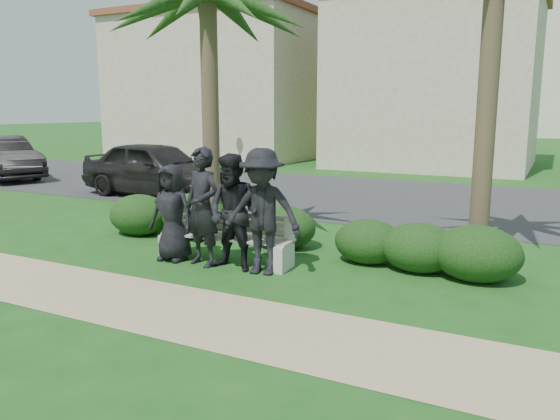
{
  "coord_description": "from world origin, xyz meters",
  "views": [
    {
      "loc": [
        4.05,
        -6.95,
        2.46
      ],
      "look_at": [
        -0.03,
        1.0,
        0.81
      ],
      "focal_mm": 35.0,
      "sensor_mm": 36.0,
      "label": 1
    }
  ],
  "objects_px": {
    "street_lamp": "(208,98)",
    "man_b": "(202,207)",
    "man_c": "(234,213)",
    "man_d": "(262,212)",
    "man_a": "(172,213)",
    "park_bench": "(226,241)",
    "car_a": "(156,169)",
    "car_b": "(2,158)"
  },
  "relations": [
    {
      "from": "street_lamp",
      "to": "car_a",
      "type": "bearing_deg",
      "value": -67.6
    },
    {
      "from": "park_bench",
      "to": "car_b",
      "type": "bearing_deg",
      "value": 152.79
    },
    {
      "from": "man_a",
      "to": "car_a",
      "type": "relative_size",
      "value": 0.34
    },
    {
      "from": "man_c",
      "to": "man_d",
      "type": "xyz_separation_m",
      "value": [
        0.48,
        0.03,
        0.05
      ]
    },
    {
      "from": "man_a",
      "to": "man_d",
      "type": "bearing_deg",
      "value": -2.2
    },
    {
      "from": "car_a",
      "to": "street_lamp",
      "type": "bearing_deg",
      "value": 26.49
    },
    {
      "from": "street_lamp",
      "to": "man_b",
      "type": "relative_size",
      "value": 2.27
    },
    {
      "from": "park_bench",
      "to": "man_d",
      "type": "distance_m",
      "value": 1.05
    },
    {
      "from": "man_a",
      "to": "car_a",
      "type": "distance_m",
      "value": 7.03
    },
    {
      "from": "park_bench",
      "to": "man_a",
      "type": "relative_size",
      "value": 1.43
    },
    {
      "from": "car_a",
      "to": "man_b",
      "type": "bearing_deg",
      "value": -130.54
    },
    {
      "from": "man_b",
      "to": "man_d",
      "type": "height_order",
      "value": "man_d"
    },
    {
      "from": "man_d",
      "to": "man_c",
      "type": "bearing_deg",
      "value": 175.14
    },
    {
      "from": "street_lamp",
      "to": "man_a",
      "type": "height_order",
      "value": "street_lamp"
    },
    {
      "from": "street_lamp",
      "to": "man_a",
      "type": "relative_size",
      "value": 2.69
    },
    {
      "from": "man_b",
      "to": "car_b",
      "type": "bearing_deg",
      "value": 168.05
    },
    {
      "from": "park_bench",
      "to": "man_a",
      "type": "xyz_separation_m",
      "value": [
        -0.86,
        -0.27,
        0.44
      ]
    },
    {
      "from": "car_b",
      "to": "car_a",
      "type": "bearing_deg",
      "value": -74.54
    },
    {
      "from": "man_b",
      "to": "man_c",
      "type": "relative_size",
      "value": 1.04
    },
    {
      "from": "car_b",
      "to": "street_lamp",
      "type": "bearing_deg",
      "value": -17.58
    },
    {
      "from": "street_lamp",
      "to": "man_d",
      "type": "relative_size",
      "value": 2.25
    },
    {
      "from": "man_a",
      "to": "street_lamp",
      "type": "bearing_deg",
      "value": 119.63
    },
    {
      "from": "car_a",
      "to": "man_d",
      "type": "bearing_deg",
      "value": -125.21
    },
    {
      "from": "street_lamp",
      "to": "man_b",
      "type": "bearing_deg",
      "value": -55.97
    },
    {
      "from": "park_bench",
      "to": "car_b",
      "type": "height_order",
      "value": "car_b"
    },
    {
      "from": "man_a",
      "to": "man_c",
      "type": "distance_m",
      "value": 1.21
    },
    {
      "from": "man_c",
      "to": "man_d",
      "type": "height_order",
      "value": "man_d"
    },
    {
      "from": "man_b",
      "to": "car_b",
      "type": "xyz_separation_m",
      "value": [
        -12.82,
        5.86,
        -0.19
      ]
    },
    {
      "from": "car_b",
      "to": "man_b",
      "type": "bearing_deg",
      "value": -94.42
    },
    {
      "from": "park_bench",
      "to": "car_a",
      "type": "xyz_separation_m",
      "value": [
        -5.56,
        4.95,
        0.44
      ]
    },
    {
      "from": "man_c",
      "to": "car_b",
      "type": "distance_m",
      "value": 14.64
    },
    {
      "from": "man_c",
      "to": "man_a",
      "type": "bearing_deg",
      "value": -179.22
    },
    {
      "from": "park_bench",
      "to": "man_d",
      "type": "height_order",
      "value": "man_d"
    },
    {
      "from": "park_bench",
      "to": "car_b",
      "type": "distance_m",
      "value": 14.21
    },
    {
      "from": "man_d",
      "to": "car_a",
      "type": "distance_m",
      "value": 8.25
    },
    {
      "from": "street_lamp",
      "to": "man_d",
      "type": "distance_m",
      "value": 15.19
    },
    {
      "from": "man_d",
      "to": "car_a",
      "type": "bearing_deg",
      "value": 132.06
    },
    {
      "from": "man_d",
      "to": "car_b",
      "type": "relative_size",
      "value": 0.42
    },
    {
      "from": "car_b",
      "to": "park_bench",
      "type": "bearing_deg",
      "value": -92.94
    },
    {
      "from": "man_a",
      "to": "park_bench",
      "type": "bearing_deg",
      "value": 15.26
    },
    {
      "from": "man_a",
      "to": "man_b",
      "type": "height_order",
      "value": "man_b"
    },
    {
      "from": "street_lamp",
      "to": "man_c",
      "type": "relative_size",
      "value": 2.37
    }
  ]
}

